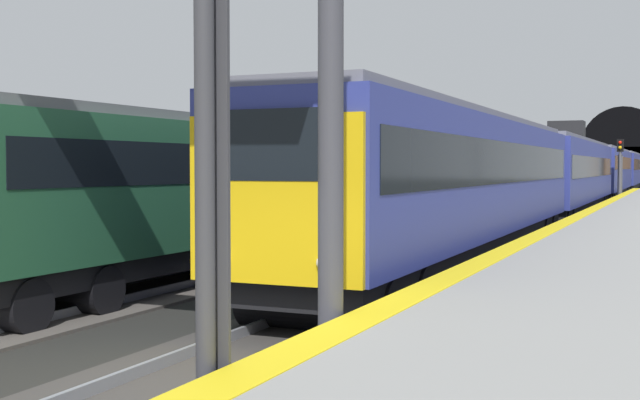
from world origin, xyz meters
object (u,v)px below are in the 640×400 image
at_px(train_adjacent_platform, 376,179).
at_px(railway_signal_mid, 620,168).
at_px(railway_signal_near, 205,77).
at_px(train_main_approaching, 588,172).

xyz_separation_m(train_adjacent_platform, railway_signal_mid, (23.64, -6.91, 0.38)).
distance_m(railway_signal_near, railway_signal_mid, 46.58).
bearing_deg(train_adjacent_platform, railway_signal_near, 17.54).
height_order(train_main_approaching, train_adjacent_platform, train_main_approaching).
distance_m(train_adjacent_platform, railway_signal_mid, 24.63).
xyz_separation_m(train_main_approaching, train_adjacent_platform, (-24.67, 5.01, -0.14)).
height_order(train_main_approaching, railway_signal_near, railway_signal_near).
bearing_deg(railway_signal_mid, train_adjacent_platform, -16.30).
relative_size(train_main_approaching, train_adjacent_platform, 2.16).
bearing_deg(train_adjacent_platform, railway_signal_mid, 164.46).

